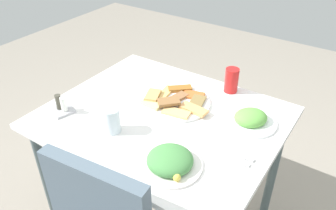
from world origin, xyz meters
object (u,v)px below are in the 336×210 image
(paper_napkin, at_px, (227,155))
(salad_plate_rice, at_px, (170,161))
(salad_plate_greens, at_px, (250,119))
(spoon, at_px, (225,156))
(dining_table, at_px, (163,132))
(soda_can, at_px, (231,80))
(fork, at_px, (229,151))
(condiment_caddy, at_px, (62,107))
(drinking_glass, at_px, (112,120))
(pide_platter, at_px, (176,101))

(paper_napkin, bearing_deg, salad_plate_rice, 49.21)
(salad_plate_greens, height_order, spoon, salad_plate_greens)
(dining_table, xyz_separation_m, spoon, (-0.35, 0.09, 0.10))
(salad_plate_greens, bearing_deg, salad_plate_rice, 71.24)
(soda_can, xyz_separation_m, fork, (-0.19, 0.41, -0.06))
(salad_plate_greens, bearing_deg, spoon, 91.88)
(soda_can, bearing_deg, condiment_caddy, 46.80)
(condiment_caddy, bearing_deg, soda_can, -133.20)
(drinking_glass, bearing_deg, paper_napkin, -164.20)
(condiment_caddy, bearing_deg, salad_plate_greens, -151.98)
(salad_plate_greens, xyz_separation_m, fork, (-0.01, 0.22, -0.02))
(salad_plate_greens, distance_m, paper_napkin, 0.24)
(salad_plate_greens, bearing_deg, paper_napkin, 92.02)
(salad_plate_rice, relative_size, drinking_glass, 2.20)
(drinking_glass, relative_size, fork, 0.55)
(paper_napkin, bearing_deg, fork, -90.00)
(dining_table, relative_size, salad_plate_greens, 4.48)
(salad_plate_greens, relative_size, fork, 1.15)
(soda_can, bearing_deg, spoon, 112.99)
(pide_platter, height_order, condiment_caddy, condiment_caddy)
(dining_table, height_order, salad_plate_greens, salad_plate_greens)
(drinking_glass, bearing_deg, pide_platter, -108.53)
(dining_table, distance_m, salad_plate_greens, 0.40)
(paper_napkin, bearing_deg, spoon, 90.00)
(drinking_glass, height_order, spoon, drinking_glass)
(drinking_glass, relative_size, spoon, 0.57)
(paper_napkin, relative_size, condiment_caddy, 1.19)
(paper_napkin, xyz_separation_m, fork, (0.00, -0.02, 0.00))
(pide_platter, distance_m, paper_napkin, 0.40)
(pide_platter, relative_size, salad_plate_rice, 1.37)
(spoon, distance_m, condiment_caddy, 0.75)
(dining_table, bearing_deg, drinking_glass, 62.15)
(salad_plate_rice, height_order, condiment_caddy, condiment_caddy)
(pide_platter, bearing_deg, paper_napkin, 151.92)
(pide_platter, xyz_separation_m, salad_plate_greens, (-0.34, -0.05, 0.01))
(spoon, bearing_deg, salad_plate_greens, -91.37)
(pide_platter, height_order, soda_can, soda_can)
(fork, bearing_deg, spoon, 88.37)
(pide_platter, bearing_deg, salad_plate_greens, -171.73)
(dining_table, xyz_separation_m, salad_plate_rice, (-0.20, 0.25, 0.12))
(salad_plate_greens, bearing_deg, drinking_glass, 39.23)
(dining_table, bearing_deg, salad_plate_rice, 129.66)
(paper_napkin, bearing_deg, salad_plate_greens, -87.98)
(dining_table, relative_size, soda_can, 8.27)
(dining_table, relative_size, fork, 5.17)
(paper_napkin, relative_size, spoon, 0.70)
(soda_can, distance_m, spoon, 0.49)
(dining_table, height_order, condiment_caddy, condiment_caddy)
(pide_platter, height_order, salad_plate_greens, salad_plate_greens)
(dining_table, distance_m, condiment_caddy, 0.46)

